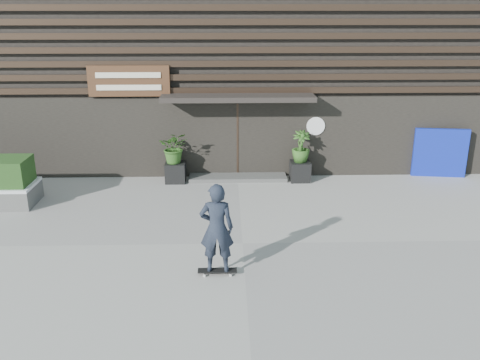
{
  "coord_description": "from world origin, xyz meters",
  "views": [
    {
      "loc": [
        -0.35,
        -10.6,
        5.09
      ],
      "look_at": [
        -0.03,
        1.23,
        1.1
      ],
      "focal_mm": 38.68,
      "sensor_mm": 36.0,
      "label": 1
    }
  ],
  "objects_px": {
    "planter_pot_right": "(300,171)",
    "skateboarder": "(217,228)",
    "planter_pot_left": "(176,172)",
    "blue_tarp": "(440,153)"
  },
  "relations": [
    {
      "from": "planter_pot_right",
      "to": "skateboarder",
      "type": "bearing_deg",
      "value": -112.89
    },
    {
      "from": "planter_pot_left",
      "to": "planter_pot_right",
      "type": "xyz_separation_m",
      "value": [
        3.8,
        0.0,
        0.0
      ]
    },
    {
      "from": "skateboarder",
      "to": "blue_tarp",
      "type": "bearing_deg",
      "value": 41.7
    },
    {
      "from": "blue_tarp",
      "to": "skateboarder",
      "type": "distance_m",
      "value": 9.18
    },
    {
      "from": "planter_pot_right",
      "to": "blue_tarp",
      "type": "xyz_separation_m",
      "value": [
        4.4,
        0.3,
        0.46
      ]
    },
    {
      "from": "planter_pot_left",
      "to": "skateboarder",
      "type": "bearing_deg",
      "value": -76.9
    },
    {
      "from": "blue_tarp",
      "to": "skateboarder",
      "type": "xyz_separation_m",
      "value": [
        -6.85,
        -6.1,
        0.24
      ]
    },
    {
      "from": "planter_pot_left",
      "to": "blue_tarp",
      "type": "xyz_separation_m",
      "value": [
        8.2,
        0.3,
        0.46
      ]
    },
    {
      "from": "planter_pot_right",
      "to": "blue_tarp",
      "type": "bearing_deg",
      "value": 3.9
    },
    {
      "from": "planter_pot_left",
      "to": "blue_tarp",
      "type": "relative_size",
      "value": 0.37
    }
  ]
}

